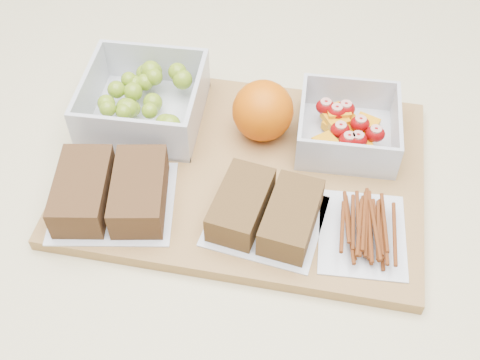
{
  "coord_description": "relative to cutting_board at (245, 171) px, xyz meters",
  "views": [
    {
      "loc": [
        0.08,
        -0.46,
        1.45
      ],
      "look_at": [
        0.01,
        -0.01,
        0.93
      ],
      "focal_mm": 45.0,
      "sensor_mm": 36.0,
      "label": 1
    }
  ],
  "objects": [
    {
      "name": "counter",
      "position": [
        -0.02,
        -0.02,
        -0.46
      ],
      "size": [
        1.2,
        0.9,
        0.9
      ],
      "primitive_type": "cube",
      "color": "beige",
      "rests_on": "ground"
    },
    {
      "name": "cutting_board",
      "position": [
        0.0,
        0.0,
        0.0
      ],
      "size": [
        0.43,
        0.32,
        0.02
      ],
      "primitive_type": "cube",
      "rotation": [
        0.0,
        0.0,
        -0.05
      ],
      "color": "#A37843",
      "rests_on": "counter"
    },
    {
      "name": "grape_container",
      "position": [
        -0.14,
        0.07,
        0.03
      ],
      "size": [
        0.14,
        0.14,
        0.06
      ],
      "color": "silver",
      "rests_on": "cutting_board"
    },
    {
      "name": "fruit_container",
      "position": [
        0.12,
        0.06,
        0.03
      ],
      "size": [
        0.12,
        0.12,
        0.05
      ],
      "color": "silver",
      "rests_on": "cutting_board"
    },
    {
      "name": "orange",
      "position": [
        0.01,
        0.06,
        0.05
      ],
      "size": [
        0.07,
        0.07,
        0.07
      ],
      "primitive_type": "sphere",
      "color": "#DC5D05",
      "rests_on": "cutting_board"
    },
    {
      "name": "sandwich_bag_left",
      "position": [
        -0.14,
        -0.07,
        0.03
      ],
      "size": [
        0.15,
        0.14,
        0.04
      ],
      "color": "silver",
      "rests_on": "cutting_board"
    },
    {
      "name": "sandwich_bag_center",
      "position": [
        0.03,
        -0.08,
        0.03
      ],
      "size": [
        0.14,
        0.13,
        0.04
      ],
      "color": "silver",
      "rests_on": "cutting_board"
    },
    {
      "name": "pretzel_bag",
      "position": [
        0.14,
        -0.08,
        0.02
      ],
      "size": [
        0.1,
        0.12,
        0.03
      ],
      "color": "silver",
      "rests_on": "cutting_board"
    }
  ]
}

